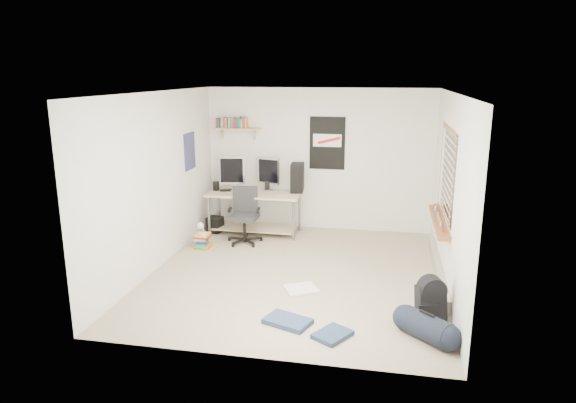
% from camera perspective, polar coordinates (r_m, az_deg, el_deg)
% --- Properties ---
extents(floor, '(4.00, 4.50, 0.01)m').
position_cam_1_polar(floor, '(7.31, 0.89, -8.02)').
color(floor, gray).
rests_on(floor, ground).
extents(ceiling, '(4.00, 4.50, 0.01)m').
position_cam_1_polar(ceiling, '(6.77, 0.97, 12.06)').
color(ceiling, white).
rests_on(ceiling, ground).
extents(back_wall, '(4.00, 0.01, 2.50)m').
position_cam_1_polar(back_wall, '(9.12, 3.42, 4.66)').
color(back_wall, silver).
rests_on(back_wall, ground).
extents(left_wall, '(0.01, 4.50, 2.50)m').
position_cam_1_polar(left_wall, '(7.53, -14.27, 2.21)').
color(left_wall, silver).
rests_on(left_wall, ground).
extents(right_wall, '(0.01, 4.50, 2.50)m').
position_cam_1_polar(right_wall, '(6.88, 17.61, 0.86)').
color(right_wall, silver).
rests_on(right_wall, ground).
extents(desk, '(1.75, 1.25, 0.73)m').
position_cam_1_polar(desk, '(8.98, -3.70, -1.28)').
color(desk, beige).
rests_on(desk, floor).
extents(monitor_left, '(0.45, 0.18, 0.48)m').
position_cam_1_polar(monitor_left, '(9.05, -6.18, 2.73)').
color(monitor_left, '#A7A7AC').
rests_on(monitor_left, desk).
extents(monitor_right, '(0.43, 0.22, 0.46)m').
position_cam_1_polar(monitor_right, '(9.00, -2.21, 2.68)').
color(monitor_right, '#A2A4A8').
rests_on(monitor_right, desk).
extents(pc_tower, '(0.27, 0.48, 0.48)m').
position_cam_1_polar(pc_tower, '(8.95, 1.04, 2.69)').
color(pc_tower, black).
rests_on(pc_tower, desk).
extents(keyboard, '(0.42, 0.27, 0.02)m').
position_cam_1_polar(keyboard, '(9.08, -6.30, 1.28)').
color(keyboard, black).
rests_on(keyboard, desk).
extents(speaker_left, '(0.10, 0.10, 0.16)m').
position_cam_1_polar(speaker_left, '(9.10, -7.98, 1.72)').
color(speaker_left, black).
rests_on(speaker_left, desk).
extents(speaker_right, '(0.10, 0.10, 0.17)m').
position_cam_1_polar(speaker_right, '(9.02, -2.32, 1.78)').
color(speaker_right, black).
rests_on(speaker_right, desk).
extents(office_chair, '(0.69, 0.69, 0.92)m').
position_cam_1_polar(office_chair, '(8.46, -4.89, -1.41)').
color(office_chair, '#252527').
rests_on(office_chair, floor).
extents(wall_shelf, '(0.80, 0.22, 0.24)m').
position_cam_1_polar(wall_shelf, '(9.24, -5.67, 8.05)').
color(wall_shelf, tan).
rests_on(wall_shelf, back_wall).
extents(poster_back_wall, '(0.62, 0.03, 0.92)m').
position_cam_1_polar(poster_back_wall, '(9.03, 4.38, 6.47)').
color(poster_back_wall, black).
rests_on(poster_back_wall, back_wall).
extents(poster_left_wall, '(0.02, 0.42, 0.60)m').
position_cam_1_polar(poster_left_wall, '(8.57, -10.87, 5.50)').
color(poster_left_wall, navy).
rests_on(poster_left_wall, left_wall).
extents(window, '(0.10, 1.50, 1.26)m').
position_cam_1_polar(window, '(7.12, 17.03, 2.99)').
color(window, brown).
rests_on(window, right_wall).
extents(baseboard_heater, '(0.08, 2.50, 0.18)m').
position_cam_1_polar(baseboard_heater, '(7.49, 16.32, -7.26)').
color(baseboard_heater, '#B7B2A8').
rests_on(baseboard_heater, floor).
extents(backpack, '(0.38, 0.34, 0.42)m').
position_cam_1_polar(backpack, '(6.16, 15.57, -10.88)').
color(backpack, black).
rests_on(backpack, floor).
extents(duffel_bag, '(0.41, 0.41, 0.56)m').
position_cam_1_polar(duffel_bag, '(5.76, 15.08, -13.35)').
color(duffel_bag, black).
rests_on(duffel_bag, floor).
extents(tshirt, '(0.52, 0.49, 0.04)m').
position_cam_1_polar(tshirt, '(6.76, 1.46, -9.71)').
color(tshirt, silver).
rests_on(tshirt, floor).
extents(jeans_a, '(0.59, 0.48, 0.06)m').
position_cam_1_polar(jeans_a, '(5.94, -0.04, -13.15)').
color(jeans_a, navy).
rests_on(jeans_a, floor).
extents(jeans_b, '(0.46, 0.49, 0.05)m').
position_cam_1_polar(jeans_b, '(5.70, 4.95, -14.51)').
color(jeans_b, '#21304C').
rests_on(jeans_b, floor).
extents(book_stack, '(0.57, 0.51, 0.33)m').
position_cam_1_polar(book_stack, '(8.38, -9.48, -4.14)').
color(book_stack, olive).
rests_on(book_stack, floor).
extents(desk_lamp, '(0.14, 0.20, 0.19)m').
position_cam_1_polar(desk_lamp, '(8.28, -9.46, -2.68)').
color(desk_lamp, white).
rests_on(desk_lamp, book_stack).
extents(subwoofer, '(0.29, 0.29, 0.27)m').
position_cam_1_polar(subwoofer, '(9.17, -8.13, -2.54)').
color(subwoofer, black).
rests_on(subwoofer, floor).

